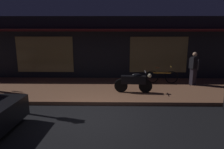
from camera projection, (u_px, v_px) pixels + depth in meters
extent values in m
plane|color=black|center=(93.00, 116.00, 7.59)|extent=(60.00, 60.00, 0.00)
cube|color=brown|center=(99.00, 89.00, 10.49)|extent=(18.00, 4.00, 0.15)
cube|color=black|center=(103.00, 47.00, 13.42)|extent=(18.00, 2.80, 3.60)
cube|color=olive|center=(45.00, 54.00, 12.15)|extent=(3.20, 0.04, 2.00)
cube|color=olive|center=(158.00, 55.00, 12.05)|extent=(3.20, 0.04, 2.00)
cube|color=#591919|center=(101.00, 30.00, 11.57)|extent=(16.20, 0.50, 0.12)
cylinder|color=black|center=(121.00, 86.00, 9.76)|extent=(0.61, 0.15, 0.60)
cylinder|color=black|center=(145.00, 86.00, 9.68)|extent=(0.61, 0.15, 0.60)
cube|color=black|center=(133.00, 80.00, 9.66)|extent=(1.11, 0.34, 0.36)
ellipsoid|color=black|center=(137.00, 75.00, 9.60)|extent=(0.45, 0.26, 0.20)
sphere|color=#F9EDB7|center=(150.00, 76.00, 9.56)|extent=(0.18, 0.18, 0.18)
cylinder|color=gray|center=(145.00, 72.00, 9.54)|extent=(0.06, 0.55, 0.03)
torus|color=black|center=(152.00, 77.00, 11.27)|extent=(0.66, 0.10, 0.66)
torus|color=black|center=(172.00, 77.00, 11.17)|extent=(0.66, 0.10, 0.66)
cube|color=#B78C2D|center=(162.00, 73.00, 11.17)|extent=(0.90, 0.12, 0.06)
cube|color=brown|center=(157.00, 68.00, 11.13)|extent=(0.21, 0.10, 0.06)
cylinder|color=#B78C2D|center=(171.00, 66.00, 11.05)|extent=(0.06, 0.42, 0.02)
cube|color=#28232D|center=(193.00, 77.00, 10.92)|extent=(0.34, 0.31, 0.85)
cube|color=black|center=(194.00, 63.00, 10.76)|extent=(0.44, 0.38, 0.58)
sphere|color=tan|center=(195.00, 54.00, 10.66)|extent=(0.22, 0.22, 0.22)
cylinder|color=black|center=(198.00, 65.00, 10.55)|extent=(0.12, 0.12, 0.52)
cylinder|color=black|center=(190.00, 63.00, 10.99)|extent=(0.12, 0.12, 0.52)
cylinder|color=black|center=(8.00, 111.00, 7.24)|extent=(0.65, 0.26, 0.64)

